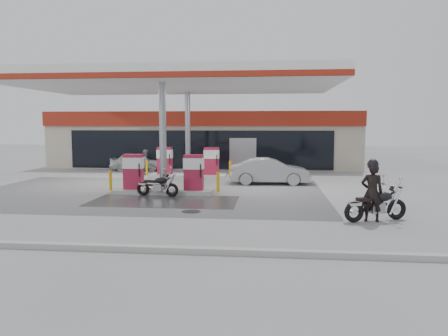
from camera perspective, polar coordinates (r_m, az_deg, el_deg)
The scene contains 15 objects.
ground at distance 18.24m, azimuth -9.39°, elevation -4.26°, with size 90.00×90.00×0.00m, color gray.
wet_patch at distance 18.11m, azimuth -7.86°, elevation -4.30°, with size 6.00×3.00×0.00m, color #4C4C4F.
drain_cover at distance 15.88m, azimuth -4.32°, elevation -5.69°, with size 0.70×0.70×0.01m, color #38383A.
kerb at distance 11.78m, azimuth -18.60°, elevation -9.71°, with size 28.00×0.25×0.15m, color gray.
store_building at distance 33.60m, azimuth -2.20°, elevation 3.85°, with size 22.00×8.22×4.00m.
canopy at distance 22.91m, azimuth -6.24°, elevation 11.06°, with size 16.00×10.02×5.51m.
pump_island_near at distance 20.04m, azimuth -7.91°, elevation -1.28°, with size 5.14×1.30×1.78m.
pump_island_far at distance 25.87m, azimuth -4.72°, elevation 0.36°, with size 5.14×1.30×1.78m.
main_motorcycle at distance 15.10m, azimuth 19.33°, elevation -4.62°, with size 2.18×1.10×1.17m.
biker_main at distance 14.91m, azimuth 18.76°, elevation -3.02°, with size 0.70×0.46×1.91m, color black.
parked_motorcycle at distance 19.32m, azimuth -8.61°, elevation -2.33°, with size 1.97×0.79×1.01m.
sedan_white at distance 29.97m, azimuth -11.28°, elevation 0.81°, with size 1.43×3.56×1.21m, color #BBBCBE.
attendant at distance 27.50m, azimuth -10.18°, elevation 0.76°, with size 0.76×0.59×1.57m, color slate.
hatchback_silver at distance 23.04m, azimuth 6.00°, elevation -0.40°, with size 1.44×4.14×1.36m, color #929599.
parked_car_left at distance 32.49m, azimuth -10.64°, elevation 1.30°, with size 1.84×4.53×1.32m, color #A3A5AB.
Camera 1 is at (4.81, -17.30, 3.17)m, focal length 35.00 mm.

